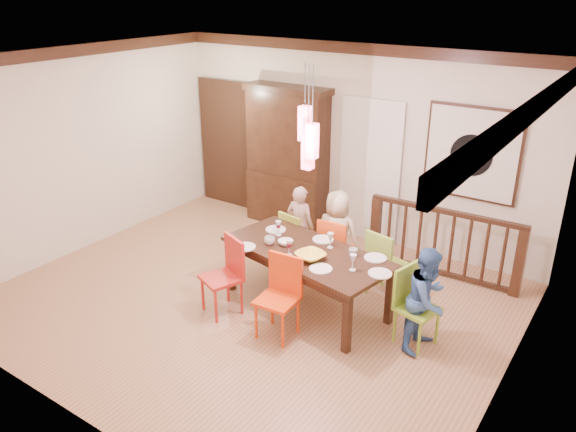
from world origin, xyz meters
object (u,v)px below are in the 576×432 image
Objects in this scene: china_hutch at (288,157)px; balustrade at (443,242)px; person_far_left at (300,226)px; person_far_mid at (337,235)px; chair_far_left at (298,236)px; person_end_right at (428,299)px; dining_table at (307,257)px; chair_end_right at (418,303)px.

balustrade is (2.73, -0.35, -0.62)m from china_hutch.
person_far_mid is (0.60, -0.05, 0.03)m from person_far_left.
china_hutch reaches higher than balustrade.
person_end_right is at bearing 170.97° from chair_far_left.
balustrade reaches higher than dining_table.
person_far_left is 0.60m from person_far_mid.
chair_end_right is at bearing -33.17° from china_hutch.
chair_far_left is 0.69× the size of person_far_mid.
chair_end_right is at bearing 92.07° from person_end_right.
person_far_mid reaches higher than person_end_right.
person_far_left is 0.98× the size of person_end_right.
person_far_mid is at bearing 104.62° from dining_table.
person_end_right is (3.14, -2.00, -0.53)m from china_hutch.
china_hutch is 1.08× the size of balustrade.
person_end_right is (1.57, -0.83, -0.02)m from person_far_mid.
balustrade is at bearing -157.39° from person_far_left.
person_end_right reaches higher than dining_table.
person_far_left is at bearing 80.93° from chair_end_right.
person_end_right reaches higher than chair_far_left.
balustrade is at bearing -141.99° from chair_far_left.
person_end_right is at bearing -77.46° from balustrade.
chair_far_left reaches higher than dining_table.
china_hutch is (-1.63, 2.00, 0.46)m from dining_table.
china_hutch is at bearing 70.51° from chair_end_right.
china_hutch is at bearing 64.72° from person_end_right.
chair_end_right is 0.43× the size of balustrade.
chair_far_left is (-0.62, 0.76, -0.18)m from dining_table.
dining_table is at bearing 97.34° from person_end_right.
person_far_left is at bearing -49.13° from china_hutch.
chair_far_left is 0.58m from person_far_mid.
chair_far_left is at bearing 108.07° from person_far_left.
person_far_left reaches higher than chair_end_right.
person_end_right is at bearing -81.40° from chair_end_right.
dining_table is 1.00m from chair_far_left.
dining_table is at bearing -50.84° from china_hutch.
balustrade is 1.70m from person_end_right.
dining_table is 0.84m from person_far_mid.
dining_table is 1.86× the size of person_end_right.
person_far_mid reaches higher than person_far_left.
chair_end_right is 0.75× the size of person_end_right.
chair_end_right is at bearing -80.72° from balustrade.
person_end_right reaches higher than chair_end_right.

